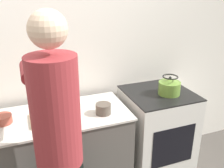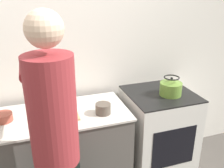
{
  "view_description": "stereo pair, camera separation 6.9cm",
  "coord_description": "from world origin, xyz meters",
  "views": [
    {
      "loc": [
        -0.36,
        -1.61,
        1.91
      ],
      "look_at": [
        0.33,
        0.2,
        1.13
      ],
      "focal_mm": 40.0,
      "sensor_mm": 36.0,
      "label": 1
    },
    {
      "loc": [
        -0.3,
        -1.63,
        1.91
      ],
      "look_at": [
        0.33,
        0.2,
        1.13
      ],
      "focal_mm": 40.0,
      "sensor_mm": 36.0,
      "label": 2
    }
  ],
  "objects": [
    {
      "name": "wall_back",
      "position": [
        0.0,
        0.69,
        1.3
      ],
      "size": [
        8.0,
        0.05,
        2.6
      ],
      "color": "white",
      "rests_on": "ground_plane"
    },
    {
      "name": "counter",
      "position": [
        -0.36,
        0.29,
        0.44
      ],
      "size": [
        1.67,
        0.6,
        0.88
      ],
      "color": "#5B5651",
      "rests_on": "ground_plane"
    },
    {
      "name": "oven",
      "position": [
        0.87,
        0.31,
        0.46
      ],
      "size": [
        0.64,
        0.62,
        0.93
      ],
      "color": "silver",
      "rests_on": "ground_plane"
    },
    {
      "name": "person",
      "position": [
        -0.21,
        -0.25,
        0.99
      ],
      "size": [
        0.33,
        0.58,
        1.8
      ],
      "color": "black",
      "rests_on": "ground_plane"
    },
    {
      "name": "cutting_board",
      "position": [
        -0.16,
        0.25,
        0.89
      ],
      "size": [
        0.39,
        0.25,
        0.02
      ],
      "color": "tan",
      "rests_on": "counter"
    },
    {
      "name": "knife",
      "position": [
        -0.14,
        0.24,
        0.9
      ],
      "size": [
        0.2,
        0.07,
        0.01
      ],
      "rotation": [
        0.0,
        0.0,
        0.17
      ],
      "color": "silver",
      "rests_on": "cutting_board"
    },
    {
      "name": "kettle",
      "position": [
        0.93,
        0.25,
        1.0
      ],
      "size": [
        0.21,
        0.21,
        0.18
      ],
      "color": "olive",
      "rests_on": "oven"
    },
    {
      "name": "bowl_prep",
      "position": [
        0.24,
        0.18,
        0.93
      ],
      "size": [
        0.13,
        0.13,
        0.09
      ],
      "color": "brown",
      "rests_on": "counter"
    },
    {
      "name": "bowl_mixing",
      "position": [
        -0.55,
        0.32,
        0.92
      ],
      "size": [
        0.15,
        0.15,
        0.07
      ],
      "color": "#9E4738",
      "rests_on": "counter"
    }
  ]
}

